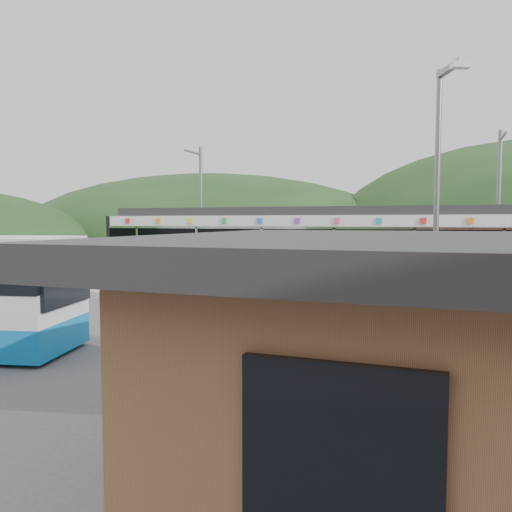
% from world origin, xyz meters
% --- Properties ---
extents(ground, '(120.00, 120.00, 0.00)m').
position_xyz_m(ground, '(0.00, 0.00, 0.00)').
color(ground, '#4C4C4F').
rests_on(ground, ground).
extents(hills, '(146.00, 149.00, 26.00)m').
position_xyz_m(hills, '(6.19, 5.29, 0.00)').
color(hills, '#1E3D19').
rests_on(hills, ground).
extents(platform, '(26.00, 3.20, 0.30)m').
position_xyz_m(platform, '(0.00, 3.30, 0.15)').
color(platform, '#9E9E99').
rests_on(platform, ground).
extents(yellow_line, '(26.00, 0.10, 0.01)m').
position_xyz_m(yellow_line, '(0.00, 2.00, 0.30)').
color(yellow_line, yellow).
rests_on(yellow_line, platform).
extents(train, '(20.44, 3.01, 3.74)m').
position_xyz_m(train, '(0.32, 6.00, 2.06)').
color(train, black).
rests_on(train, ground).
extents(catenary_mast_west, '(0.18, 1.80, 7.00)m').
position_xyz_m(catenary_mast_west, '(-7.00, 8.56, 3.65)').
color(catenary_mast_west, slate).
rests_on(catenary_mast_west, ground).
extents(catenary_mast_east, '(0.18, 1.80, 7.00)m').
position_xyz_m(catenary_mast_east, '(7.00, 8.56, 3.65)').
color(catenary_mast_east, slate).
rests_on(catenary_mast_east, ground).
extents(lamp_post, '(0.54, 1.18, 6.42)m').
position_xyz_m(lamp_post, '(4.57, -3.33, 3.82)').
color(lamp_post, slate).
rests_on(lamp_post, ground).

